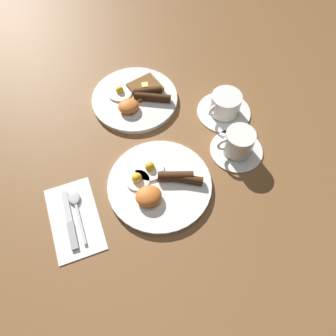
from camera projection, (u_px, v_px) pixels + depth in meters
The scene contains 8 objects.
ground_plane at pixel (160, 186), 0.88m from camera, with size 3.00×3.00×0.00m, color brown.
breakfast_plate_near at pixel (159, 184), 0.87m from camera, with size 0.28×0.28×0.05m.
breakfast_plate_far at pixel (136, 98), 1.03m from camera, with size 0.27×0.27×0.04m.
teacup_near at pixel (238, 144), 0.91m from camera, with size 0.15×0.15×0.08m.
teacup_far at pixel (225, 106), 0.98m from camera, with size 0.16×0.16×0.07m.
napkin at pixel (74, 218), 0.83m from camera, with size 0.12×0.21×0.01m, color white.
knife at pixel (70, 223), 0.82m from camera, with size 0.02×0.16×0.01m.
spoon at pixel (75, 203), 0.84m from camera, with size 0.03×0.16×0.01m.
Camera 1 is at (-0.11, -0.39, 0.78)m, focal length 35.00 mm.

